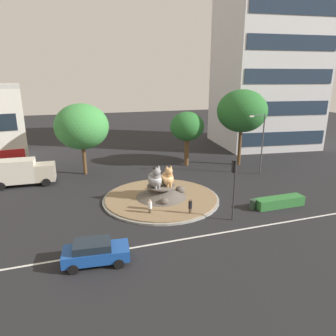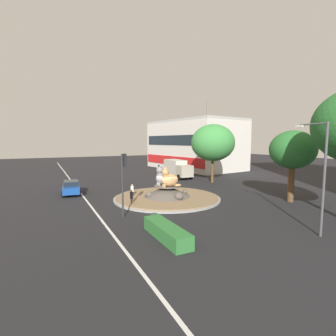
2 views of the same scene
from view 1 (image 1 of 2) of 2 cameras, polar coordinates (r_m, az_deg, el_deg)
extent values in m
plane|color=black|center=(30.30, -1.30, -5.92)|extent=(160.00, 160.00, 0.00)
cube|color=silver|center=(23.56, 4.42, -12.95)|extent=(112.00, 0.20, 0.01)
cylinder|color=gray|center=(30.27, -1.30, -5.76)|extent=(11.45, 11.45, 0.18)
cylinder|color=#846B4C|center=(30.21, -1.31, -5.51)|extent=(10.99, 10.99, 0.11)
cone|color=#564F47|center=(29.98, -1.31, -4.37)|extent=(5.00, 5.00, 1.18)
cylinder|color=#564F47|center=(29.79, -1.32, -3.42)|extent=(2.75, 2.75, 0.12)
ellipsoid|color=#564F47|center=(30.95, 2.30, -4.08)|extent=(0.97, 0.91, 0.78)
ellipsoid|color=#564F47|center=(32.14, -2.64, -3.52)|extent=(0.66, 0.49, 0.53)
ellipsoid|color=#564F47|center=(29.95, -4.60, -5.15)|extent=(0.61, 0.57, 0.48)
ellipsoid|color=#564F47|center=(28.25, -0.69, -6.30)|extent=(0.80, 0.70, 0.64)
ellipsoid|color=gray|center=(29.34, -2.53, -2.15)|extent=(1.46, 2.09, 1.43)
cylinder|color=gray|center=(28.94, -2.25, -2.08)|extent=(1.03, 1.03, 0.89)
sphere|color=gray|center=(28.57, -2.15, -0.68)|extent=(0.78, 0.78, 0.78)
torus|color=gray|center=(30.34, -2.53, -2.65)|extent=(1.11, 1.11, 0.18)
cone|color=gray|center=(28.52, -1.76, 0.24)|extent=(0.36, 0.36, 0.32)
cone|color=black|center=(28.36, -2.57, 0.14)|extent=(0.36, 0.36, 0.32)
cylinder|color=gray|center=(28.95, -1.69, -3.52)|extent=(0.25, 0.25, 0.36)
cylinder|color=gray|center=(28.83, -2.28, -3.62)|extent=(0.25, 0.25, 0.36)
ellipsoid|color=tan|center=(29.74, -0.12, -1.97)|extent=(1.22, 1.87, 1.34)
cylinder|color=tan|center=(29.35, 0.08, -1.91)|extent=(0.89, 0.89, 0.83)
sphere|color=tan|center=(29.01, 0.15, -0.62)|extent=(0.73, 0.73, 0.73)
torus|color=tan|center=(30.67, 0.02, -2.43)|extent=(0.83, 0.83, 0.17)
cone|color=tan|center=(28.94, 0.54, 0.22)|extent=(0.31, 0.31, 0.30)
cone|color=tan|center=(28.83, -0.23, 0.15)|extent=(0.31, 0.31, 0.30)
cylinder|color=tan|center=(29.34, 0.53, -3.26)|extent=(0.23, 0.23, 0.33)
cylinder|color=tan|center=(29.26, -0.04, -3.32)|extent=(0.23, 0.23, 0.33)
cylinder|color=#2D2D33|center=(25.69, 12.30, -4.28)|extent=(0.14, 0.14, 5.23)
cube|color=black|center=(25.21, 12.31, 0.33)|extent=(0.34, 0.27, 1.05)
sphere|color=red|center=(25.18, 12.25, 1.06)|extent=(0.18, 0.18, 0.18)
sphere|color=#392706|center=(25.27, 12.20, 0.38)|extent=(0.18, 0.18, 0.18)
sphere|color=black|center=(25.36, 12.16, -0.31)|extent=(0.18, 0.18, 0.18)
cube|color=silver|center=(57.04, 18.09, 18.40)|extent=(16.96, 15.97, 28.34)
cube|color=#233347|center=(51.62, 20.72, 5.21)|extent=(14.36, 1.82, 2.15)
cube|color=#233347|center=(50.99, 21.27, 10.41)|extent=(14.36, 1.82, 2.15)
cube|color=#233347|center=(50.79, 21.84, 15.69)|extent=(14.36, 1.82, 2.15)
cube|color=#233347|center=(51.03, 22.45, 20.97)|extent=(14.36, 1.82, 2.15)
cube|color=#233347|center=(51.70, 23.08, 26.16)|extent=(14.36, 1.82, 2.15)
cube|color=#2D7033|center=(30.41, 20.18, -5.99)|extent=(4.83, 1.20, 0.90)
cylinder|color=brown|center=(41.62, 3.50, 2.92)|extent=(0.62, 0.62, 3.56)
ellipsoid|color=#286B2D|center=(40.92, 3.59, 7.82)|extent=(4.54, 4.54, 3.86)
cylinder|color=brown|center=(42.82, 13.27, 3.70)|extent=(0.46, 0.46, 4.74)
ellipsoid|color=#286B2D|center=(42.02, 13.73, 10.37)|extent=(6.60, 6.60, 5.61)
cylinder|color=brown|center=(39.05, -15.42, 1.30)|extent=(0.43, 0.43, 3.40)
ellipsoid|color=#3D8E42|center=(38.19, -15.91, 7.50)|extent=(6.44, 6.44, 5.47)
cylinder|color=#4C4C51|center=(38.98, 17.29, 4.19)|extent=(0.16, 0.16, 7.46)
cylinder|color=#4C4C51|center=(37.86, 16.61, 9.49)|extent=(1.87, 0.15, 0.10)
cube|color=silver|center=(37.33, 15.42, 9.33)|extent=(0.50, 0.24, 0.16)
cylinder|color=brown|center=(26.72, 4.17, -8.30)|extent=(0.23, 0.23, 0.75)
cylinder|color=black|center=(26.43, 4.20, -6.93)|extent=(0.31, 0.31, 0.65)
sphere|color=#936B4C|center=(26.26, 4.22, -6.07)|extent=(0.21, 0.21, 0.21)
cylinder|color=brown|center=(26.79, -3.39, -8.25)|extent=(0.27, 0.27, 0.72)
cylinder|color=silver|center=(26.52, -3.41, -6.94)|extent=(0.36, 0.36, 0.62)
sphere|color=tan|center=(26.36, -3.43, -6.11)|extent=(0.21, 0.21, 0.21)
cube|color=#19479E|center=(20.90, -13.32, -15.35)|extent=(4.37, 2.23, 0.75)
cube|color=#19232D|center=(20.59, -14.04, -13.89)|extent=(2.51, 1.83, 0.51)
cylinder|color=black|center=(21.85, -9.47, -14.73)|extent=(0.66, 0.28, 0.64)
cylinder|color=black|center=(20.32, -9.18, -17.36)|extent=(0.66, 0.28, 0.64)
cylinder|color=black|center=(21.97, -16.98, -15.10)|extent=(0.66, 0.28, 0.64)
cylinder|color=black|center=(20.45, -17.36, -17.74)|extent=(0.66, 0.28, 0.64)
cube|color=#B7AD99|center=(37.09, -22.01, -0.63)|extent=(2.14, 2.25, 1.87)
cube|color=beige|center=(37.54, -27.30, -0.57)|extent=(4.90, 2.33, 2.53)
cylinder|color=black|center=(38.39, -21.62, -1.50)|extent=(0.91, 0.33, 0.90)
cylinder|color=black|center=(36.32, -21.89, -2.53)|extent=(0.91, 0.33, 0.90)
cylinder|color=black|center=(39.13, -28.26, -2.01)|extent=(0.91, 0.33, 0.90)
cylinder|color=black|center=(37.10, -28.90, -3.04)|extent=(0.91, 0.33, 0.90)
cylinder|color=#2D4233|center=(29.13, 15.62, -6.56)|extent=(0.56, 0.56, 0.90)
camera|label=2|loc=(35.75, 46.52, 2.78)|focal=27.03mm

